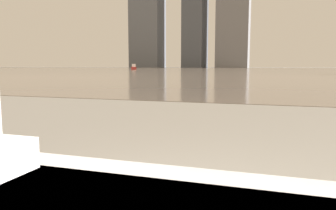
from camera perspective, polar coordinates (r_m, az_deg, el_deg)
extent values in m
cube|color=gray|center=(61.82, 17.57, 5.85)|extent=(180.00, 110.00, 0.01)
cube|color=maroon|center=(63.94, -5.97, 6.39)|extent=(2.04, 3.00, 0.50)
cube|color=silver|center=(63.93, -5.98, 6.87)|extent=(1.08, 1.27, 0.57)
cube|color=slate|center=(128.25, -3.61, 16.07)|extent=(11.41, 9.93, 42.51)
cube|color=#4C515B|center=(123.28, 4.81, 17.76)|extent=(7.29, 11.71, 48.12)
cube|color=slate|center=(120.77, 11.41, 17.47)|extent=(11.01, 9.42, 46.45)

